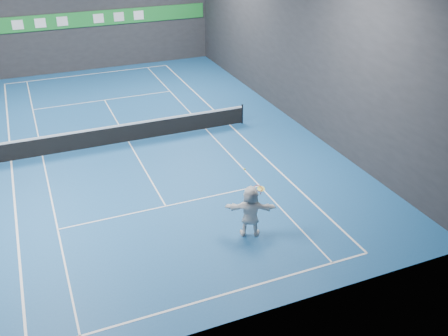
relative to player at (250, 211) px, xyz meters
name	(u,v)px	position (x,y,z in m)	size (l,w,h in m)	color
ground	(129,142)	(-2.27, 9.35, -0.98)	(26.00, 26.00, 0.00)	#184E89
wall_back	(78,4)	(-2.27, 22.35, 3.52)	(18.00, 0.10, 9.00)	#262729
wall_front	(234,186)	(-2.27, -3.65, 3.52)	(18.00, 0.10, 9.00)	#262729
wall_right	(293,35)	(6.73, 9.35, 3.52)	(0.10, 26.00, 9.00)	#262729
baseline_near	(218,296)	(-2.27, -2.54, -0.98)	(10.98, 0.08, 0.01)	white
baseline_far	(90,74)	(-2.27, 21.24, -0.98)	(10.98, 0.08, 0.01)	white
sideline_doubles_left	(11,161)	(-7.76, 9.35, -0.98)	(0.08, 23.78, 0.01)	white
sideline_doubles_right	(230,125)	(3.22, 9.35, -0.98)	(0.08, 23.78, 0.01)	white
sideline_singles_left	(42,156)	(-6.38, 9.35, -0.98)	(0.06, 23.78, 0.01)	white
sideline_singles_right	(206,129)	(1.84, 9.35, -0.98)	(0.06, 23.78, 0.01)	white
service_line_near	(166,206)	(-2.27, 2.95, -0.98)	(8.23, 0.06, 0.01)	white
service_line_far	(105,100)	(-2.27, 15.75, -0.98)	(8.23, 0.06, 0.01)	white
center_service_line	(129,142)	(-2.27, 9.35, -0.98)	(0.06, 12.80, 0.01)	white
player	(250,211)	(0.00, 0.00, 0.00)	(1.82, 0.58, 1.96)	white
tennis_ball	(245,169)	(-0.27, -0.02, 1.74)	(0.07, 0.07, 0.07)	yellow
tennis_net	(128,132)	(-2.27, 9.35, -0.44)	(12.50, 0.10, 1.07)	black
sponsor_banner	(80,20)	(-2.27, 22.28, 2.52)	(17.64, 0.11, 1.00)	#1D8830
tennis_racket	(259,190)	(0.31, 0.05, 0.78)	(0.51, 0.42, 0.63)	red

